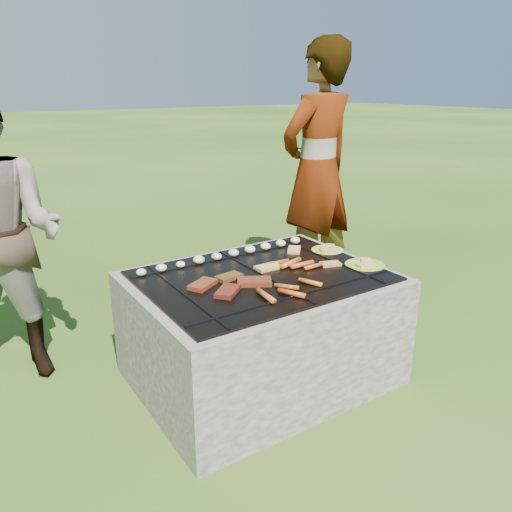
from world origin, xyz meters
The scene contains 9 objects.
lawn centered at (0.00, 0.00, 0.00)m, with size 60.00×60.00×0.00m, color #224310.
fire_pit centered at (0.00, 0.00, 0.28)m, with size 1.30×1.00×0.62m.
mushrooms centered at (0.01, 0.33, 0.63)m, with size 1.06×0.06×0.04m.
pork_slabs centered at (-0.21, -0.05, 0.62)m, with size 0.41×0.29×0.02m.
sausages centered at (0.10, -0.12, 0.63)m, with size 0.52×0.46×0.03m.
bread_on_grate centered at (0.25, 0.07, 0.62)m, with size 0.45×0.42×0.02m.
plate_far centered at (0.56, 0.12, 0.61)m, with size 0.23×0.23×0.03m.
plate_near centered at (0.56, -0.19, 0.61)m, with size 0.27×0.27×0.03m.
cook centered at (1.07, 0.86, 0.93)m, with size 0.68×0.45×1.87m, color #A8988C.
Camera 1 is at (-1.35, -2.01, 1.55)m, focal length 35.00 mm.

